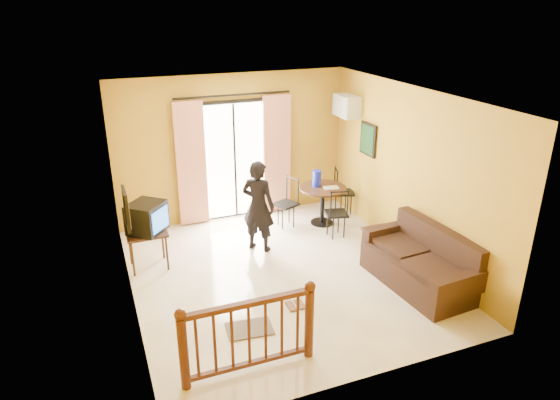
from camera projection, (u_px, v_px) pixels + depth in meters
name	position (u px, v px, depth m)	size (l,w,h in m)	color
ground	(282.00, 274.00, 7.87)	(5.00, 5.00, 0.00)	beige
room_shell	(282.00, 172.00, 7.23)	(5.00, 5.00, 5.00)	white
balcony_door	(235.00, 160.00, 9.52)	(2.25, 0.14, 2.46)	black
tv_table	(147.00, 236.00, 7.90)	(0.63, 0.53, 0.63)	black
television	(147.00, 217.00, 7.78)	(0.71, 0.72, 0.48)	black
picture_left	(126.00, 209.00, 6.37)	(0.05, 0.42, 0.52)	black
dining_table	(323.00, 195.00, 9.45)	(0.89, 0.89, 0.74)	black
water_jug	(317.00, 178.00, 9.39)	(0.17, 0.17, 0.31)	#131EB7
serving_tray	(331.00, 188.00, 9.34)	(0.28, 0.18, 0.02)	beige
dining_chairs	(321.00, 225.00, 9.61)	(1.82, 1.38, 0.95)	black
air_conditioner	(346.00, 106.00, 9.45)	(0.31, 0.60, 0.40)	silver
botanical_print	(368.00, 139.00, 9.12)	(0.05, 0.50, 0.60)	black
coffee_table	(386.00, 242.00, 8.34)	(0.49, 0.87, 0.39)	black
bowl	(380.00, 229.00, 8.46)	(0.18, 0.18, 0.06)	brown
sofa	(422.00, 264.00, 7.49)	(1.01, 1.95, 0.90)	black
standing_person	(258.00, 206.00, 8.39)	(0.58, 0.38, 1.60)	black
stair_balustrade	(249.00, 331.00, 5.63)	(1.63, 0.13, 1.04)	#471E0F
doormat	(250.00, 329.00, 6.56)	(0.60, 0.40, 0.02)	#5C5349
sandals	(296.00, 305.00, 7.05)	(0.24, 0.25, 0.03)	brown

